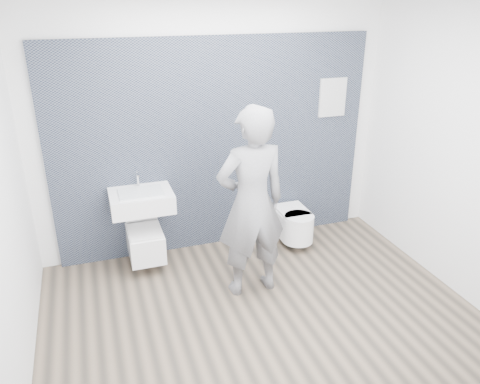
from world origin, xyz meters
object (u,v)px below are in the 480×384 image
object	(u,v)px
visitor	(251,204)
toilet_square	(145,241)
washbasin	(141,200)
toilet_rounded	(294,224)

from	to	relation	value
visitor	toilet_square	bearing A→B (deg)	-42.58
washbasin	toilet_square	distance (m)	0.48
visitor	washbasin	bearing A→B (deg)	-43.21
toilet_square	washbasin	bearing A→B (deg)	90.00
toilet_rounded	visitor	size ratio (longest dim) A/B	0.32
toilet_rounded	washbasin	bearing A→B (deg)	177.77
washbasin	toilet_rounded	xyz separation A→B (m)	(1.75, -0.07, -0.53)
washbasin	toilet_rounded	distance (m)	1.83
washbasin	visitor	distance (m)	1.24
toilet_rounded	visitor	distance (m)	1.29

